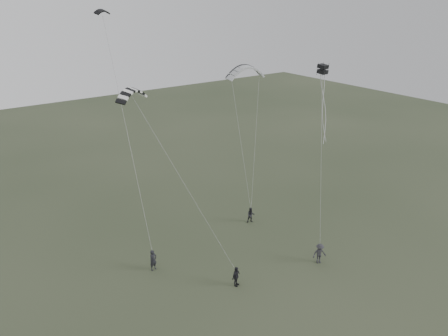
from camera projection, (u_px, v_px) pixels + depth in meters
ground at (246, 273)px, 35.20m from camera, size 140.00×140.00×0.00m
flyer_left at (153, 260)px, 35.37m from camera, size 0.73×0.55×1.79m
flyer_right at (251, 215)px, 42.80m from camera, size 0.94×0.86×1.57m
flyer_center at (236, 276)px, 33.45m from camera, size 1.05×0.73×1.66m
flyer_far at (319, 254)px, 36.27m from camera, size 1.33×1.06×1.80m
kite_dark_small at (102, 10)px, 34.94m from camera, size 1.56×1.18×0.61m
kite_pale_large at (246, 67)px, 43.26m from camera, size 4.30×1.52×1.85m
kite_striped at (131, 90)px, 30.84m from camera, size 2.99×2.27×1.28m
kite_box at (323, 69)px, 37.01m from camera, size 0.82×0.89×0.83m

